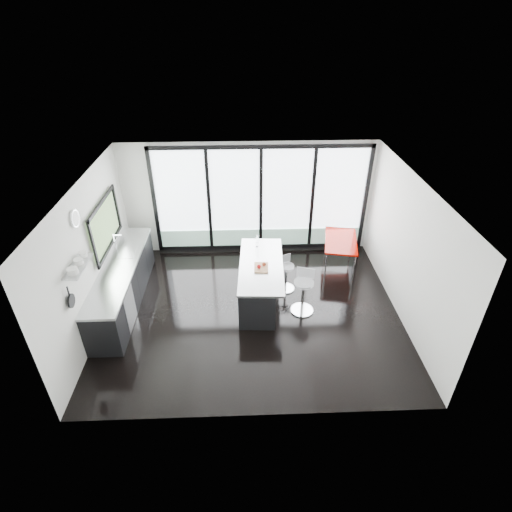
{
  "coord_description": "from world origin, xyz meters",
  "views": [
    {
      "loc": [
        -0.16,
        -6.4,
        5.39
      ],
      "look_at": [
        0.1,
        0.3,
        1.15
      ],
      "focal_mm": 28.0,
      "sensor_mm": 36.0,
      "label": 1
    }
  ],
  "objects_px": {
    "island": "(258,281)",
    "bar_stool_far": "(286,277)",
    "bar_stool_near": "(303,297)",
    "red_table": "(339,252)"
  },
  "relations": [
    {
      "from": "island",
      "to": "bar_stool_near",
      "type": "height_order",
      "value": "island"
    },
    {
      "from": "island",
      "to": "bar_stool_far",
      "type": "xyz_separation_m",
      "value": [
        0.63,
        0.29,
        -0.13
      ]
    },
    {
      "from": "bar_stool_near",
      "to": "red_table",
      "type": "distance_m",
      "value": 2.04
    },
    {
      "from": "island",
      "to": "red_table",
      "type": "bearing_deg",
      "value": 31.35
    },
    {
      "from": "bar_stool_far",
      "to": "red_table",
      "type": "distance_m",
      "value": 1.68
    },
    {
      "from": "bar_stool_near",
      "to": "bar_stool_far",
      "type": "relative_size",
      "value": 1.19
    },
    {
      "from": "bar_stool_near",
      "to": "red_table",
      "type": "relative_size",
      "value": 0.58
    },
    {
      "from": "island",
      "to": "red_table",
      "type": "xyz_separation_m",
      "value": [
        2.02,
        1.23,
        -0.1
      ]
    },
    {
      "from": "bar_stool_near",
      "to": "island",
      "type": "bearing_deg",
      "value": 169.09
    },
    {
      "from": "bar_stool_near",
      "to": "bar_stool_far",
      "type": "height_order",
      "value": "bar_stool_near"
    }
  ]
}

